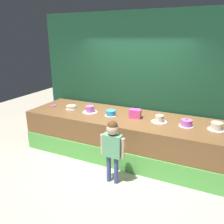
# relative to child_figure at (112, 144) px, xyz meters

# --- Properties ---
(ground_plane) EXTENTS (12.00, 12.00, 0.00)m
(ground_plane) POSITION_rel_child_figure_xyz_m (-0.23, 0.41, -0.76)
(ground_plane) COLOR #BCB29E
(stage_platform) EXTENTS (4.25, 1.30, 0.89)m
(stage_platform) POSITION_rel_child_figure_xyz_m (-0.23, 1.04, -0.32)
(stage_platform) COLOR brown
(stage_platform) RESTS_ON ground_plane
(curtain_backdrop) EXTENTS (4.85, 0.08, 3.04)m
(curtain_backdrop) POSITION_rel_child_figure_xyz_m (-0.23, 1.79, 0.76)
(curtain_backdrop) COLOR #19472D
(curtain_backdrop) RESTS_ON ground_plane
(child_figure) EXTENTS (0.45, 0.21, 1.17)m
(child_figure) POSITION_rel_child_figure_xyz_m (0.00, 0.00, 0.00)
(child_figure) COLOR #3F4C8C
(child_figure) RESTS_ON ground_plane
(pink_box) EXTENTS (0.26, 0.19, 0.18)m
(pink_box) POSITION_rel_child_figure_xyz_m (0.03, 1.06, 0.22)
(pink_box) COLOR #E94CA0
(pink_box) RESTS_ON stage_platform
(donut) EXTENTS (0.13, 0.13, 0.03)m
(donut) POSITION_rel_child_figure_xyz_m (-2.04, 0.99, 0.14)
(donut) COLOR #CC66D8
(donut) RESTS_ON stage_platform
(cake_far_left) EXTENTS (0.27, 0.27, 0.08)m
(cake_far_left) POSITION_rel_child_figure_xyz_m (-1.52, 0.99, 0.17)
(cake_far_left) COLOR silver
(cake_far_left) RESTS_ON stage_platform
(cake_left) EXTENTS (0.33, 0.33, 0.21)m
(cake_left) POSITION_rel_child_figure_xyz_m (-1.01, 0.97, 0.19)
(cake_left) COLOR white
(cake_left) RESTS_ON stage_platform
(cake_center_left) EXTENTS (0.27, 0.27, 0.17)m
(cake_center_left) POSITION_rel_child_figure_xyz_m (-0.49, 0.97, 0.18)
(cake_center_left) COLOR silver
(cake_center_left) RESTS_ON stage_platform
(cake_center_right) EXTENTS (0.32, 0.32, 0.14)m
(cake_center_right) POSITION_rel_child_figure_xyz_m (0.54, 1.02, 0.19)
(cake_center_right) COLOR silver
(cake_center_right) RESTS_ON stage_platform
(cake_right) EXTENTS (0.27, 0.27, 0.15)m
(cake_right) POSITION_rel_child_figure_xyz_m (1.06, 1.02, 0.19)
(cake_right) COLOR white
(cake_right) RESTS_ON stage_platform
(cake_far_right) EXTENTS (0.30, 0.30, 0.14)m
(cake_far_right) POSITION_rel_child_figure_xyz_m (1.58, 1.07, 0.19)
(cake_far_right) COLOR silver
(cake_far_right) RESTS_ON stage_platform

